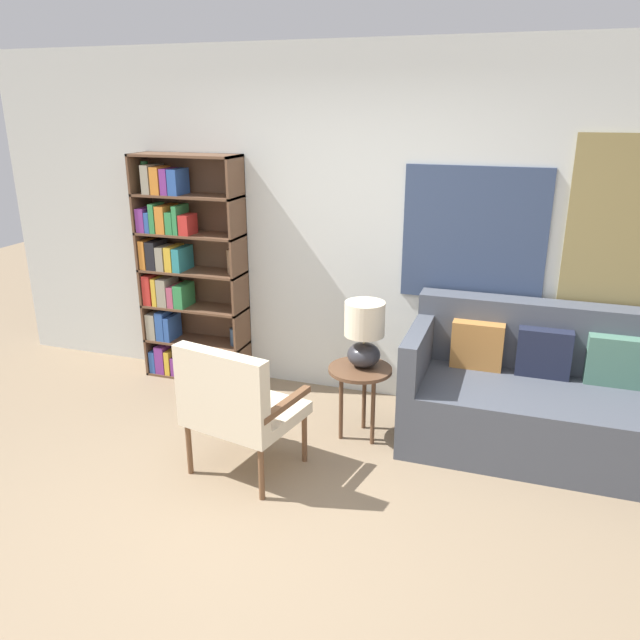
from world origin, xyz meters
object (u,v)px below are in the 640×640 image
object	(u,v)px
table_lamp	(364,331)
bookshelf	(181,275)
armchair	(235,402)
couch	(539,397)
side_table	(360,377)

from	to	relation	value
table_lamp	bookshelf	bearing A→B (deg)	162.77
armchair	bookshelf	bearing A→B (deg)	130.68
couch	table_lamp	size ratio (longest dim) A/B	3.83
armchair	table_lamp	bearing A→B (deg)	51.16
side_table	table_lamp	distance (m)	0.33
bookshelf	couch	xyz separation A→B (m)	(2.92, -0.28, -0.54)
side_table	table_lamp	world-z (taller)	table_lamp
armchair	couch	size ratio (longest dim) A/B	0.50
side_table	armchair	bearing A→B (deg)	-129.76
couch	armchair	bearing A→B (deg)	-150.36
table_lamp	armchair	bearing A→B (deg)	-128.84
bookshelf	side_table	size ratio (longest dim) A/B	3.54
couch	bookshelf	bearing A→B (deg)	174.50
bookshelf	table_lamp	bearing A→B (deg)	-17.23
armchair	side_table	xyz separation A→B (m)	(0.60, 0.72, -0.06)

